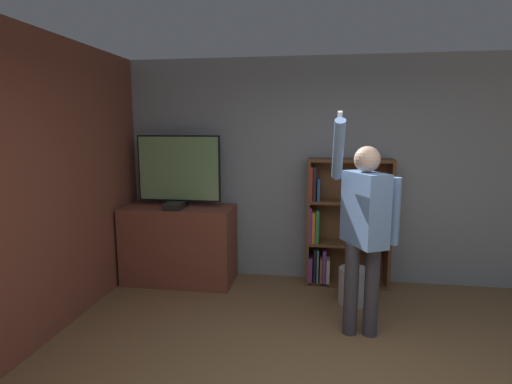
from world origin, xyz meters
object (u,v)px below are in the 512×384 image
television (179,170)px  game_console (174,206)px  bookshelf (340,227)px  waste_bin (354,286)px  person (364,223)px

television → game_console: 0.45m
bookshelf → waste_bin: bearing=-75.6°
television → waste_bin: bearing=-10.7°
game_console → person: person is taller
game_console → waste_bin: 2.21m
game_console → person: bearing=-22.5°
person → game_console: bearing=-139.7°
bookshelf → waste_bin: 0.75m
television → game_console: television is taller
game_console → bookshelf: size_ratio=0.15×
television → waste_bin: 2.40m
game_console → bookshelf: 1.97m
bookshelf → person: bearing=-83.5°
waste_bin → person: bearing=-89.9°
television → person: person is taller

